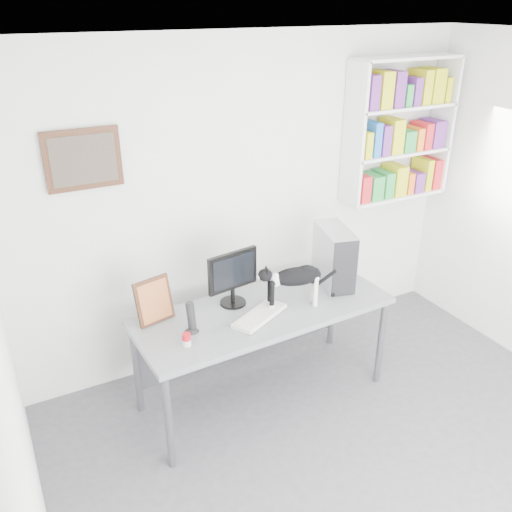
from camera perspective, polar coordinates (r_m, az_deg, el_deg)
name	(u,v)px	position (r m, az deg, el deg)	size (l,w,h in m)	color
room	(421,317)	(3.05, 16.94, -6.14)	(4.01, 4.01, 2.70)	#5A5A5F
bookshelf	(400,130)	(5.04, 14.88, 12.72)	(1.03, 0.28, 1.24)	white
wall_art	(83,159)	(3.94, -17.74, 9.66)	(0.52, 0.04, 0.42)	#4F2E19
desk	(263,353)	(4.27, 0.77, -10.19)	(1.93, 0.75, 0.81)	gray
monitor	(232,278)	(4.01, -2.50, -2.31)	(0.41, 0.20, 0.44)	black
keyboard	(260,315)	(3.93, 0.38, -6.28)	(0.46, 0.18, 0.04)	silver
pc_tower	(334,256)	(4.35, 8.21, -0.02)	(0.21, 0.47, 0.47)	silver
speaker	(191,317)	(3.75, -6.86, -6.39)	(0.10, 0.10, 0.24)	black
leaning_print	(154,300)	(3.89, -10.71, -4.56)	(0.27, 0.11, 0.34)	#4F2E19
soup_can	(187,340)	(3.66, -7.32, -8.73)	(0.06, 0.06, 0.09)	red
cat	(295,286)	(4.01, 4.09, -3.21)	(0.54, 0.15, 0.34)	black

